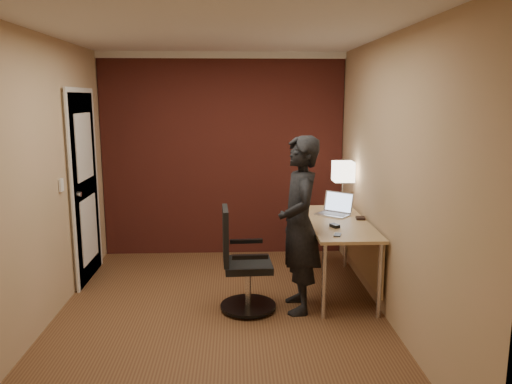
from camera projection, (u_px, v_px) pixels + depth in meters
room at (199, 150)px, 5.76m from camera, size 4.00×4.00×4.00m
desk at (344, 233)px, 5.07m from camera, size 0.60×1.50×0.73m
desk_lamp at (343, 172)px, 5.51m from camera, size 0.22×0.22×0.54m
laptop at (336, 208)px, 5.32m from camera, size 0.42×0.41×0.23m
mouse at (335, 226)px, 4.79m from camera, size 0.10×0.12×0.03m
phone at (338, 235)px, 4.51m from camera, size 0.09×0.13×0.01m
wallet at (360, 218)px, 5.11m from camera, size 0.10×0.12×0.02m
office_chair at (241, 267)px, 4.60m from camera, size 0.52×0.54×0.96m
person at (299, 225)px, 4.55m from camera, size 0.42×0.61×1.63m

